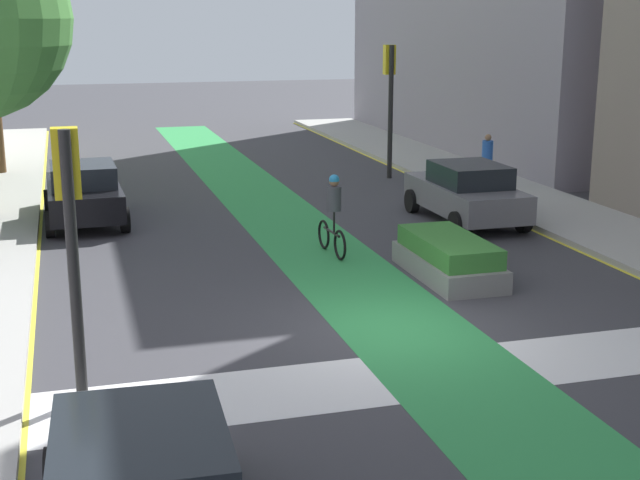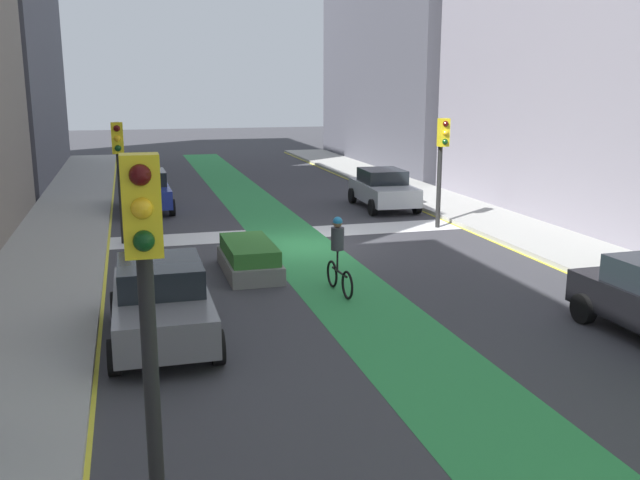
{
  "view_description": "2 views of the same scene",
  "coord_description": "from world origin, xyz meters",
  "px_view_note": "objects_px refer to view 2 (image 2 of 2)",
  "views": [
    {
      "loc": [
        -5.2,
        -13.55,
        5.24
      ],
      "look_at": [
        -0.41,
        3.07,
        0.87
      ],
      "focal_mm": 49.87,
      "sensor_mm": 36.0,
      "label": 1
    },
    {
      "loc": [
        5.2,
        20.57,
        4.96
      ],
      "look_at": [
        0.88,
        4.89,
        1.3
      ],
      "focal_mm": 39.1,
      "sensor_mm": 36.0,
      "label": 2
    }
  ],
  "objects_px": {
    "traffic_signal_near_right": "(119,159)",
    "car_blue_right_near": "(146,190)",
    "car_grey_right_far": "(161,301)",
    "median_planter": "(249,258)",
    "traffic_signal_near_left": "(442,151)",
    "cyclist_in_lane": "(338,253)",
    "traffic_signal_far_right": "(146,290)",
    "car_silver_left_near": "(383,189)"
  },
  "relations": [
    {
      "from": "car_grey_right_far",
      "to": "median_planter",
      "type": "bearing_deg",
      "value": -119.06
    },
    {
      "from": "car_grey_right_far",
      "to": "traffic_signal_near_left",
      "type": "bearing_deg",
      "value": -139.11
    },
    {
      "from": "traffic_signal_far_right",
      "to": "car_grey_right_far",
      "type": "distance_m",
      "value": 7.19
    },
    {
      "from": "car_grey_right_far",
      "to": "cyclist_in_lane",
      "type": "height_order",
      "value": "cyclist_in_lane"
    },
    {
      "from": "traffic_signal_far_right",
      "to": "car_grey_right_far",
      "type": "height_order",
      "value": "traffic_signal_far_right"
    },
    {
      "from": "traffic_signal_near_left",
      "to": "median_planter",
      "type": "height_order",
      "value": "traffic_signal_near_left"
    },
    {
      "from": "traffic_signal_near_left",
      "to": "car_blue_right_near",
      "type": "height_order",
      "value": "traffic_signal_near_left"
    },
    {
      "from": "car_blue_right_near",
      "to": "car_grey_right_far",
      "type": "relative_size",
      "value": 1.0
    },
    {
      "from": "median_planter",
      "to": "traffic_signal_far_right",
      "type": "bearing_deg",
      "value": 75.76
    },
    {
      "from": "traffic_signal_near_right",
      "to": "cyclist_in_lane",
      "type": "distance_m",
      "value": 8.61
    },
    {
      "from": "car_grey_right_far",
      "to": "car_silver_left_near",
      "type": "distance_m",
      "value": 16.04
    },
    {
      "from": "cyclist_in_lane",
      "to": "traffic_signal_far_right",
      "type": "bearing_deg",
      "value": 62.64
    },
    {
      "from": "traffic_signal_near_left",
      "to": "car_silver_left_near",
      "type": "distance_m",
      "value": 4.76
    },
    {
      "from": "traffic_signal_near_right",
      "to": "car_blue_right_near",
      "type": "xyz_separation_m",
      "value": [
        -0.88,
        -6.05,
        -1.89
      ]
    },
    {
      "from": "traffic_signal_far_right",
      "to": "car_grey_right_far",
      "type": "bearing_deg",
      "value": -93.12
    },
    {
      "from": "traffic_signal_near_left",
      "to": "car_silver_left_near",
      "type": "bearing_deg",
      "value": -83.62
    },
    {
      "from": "car_silver_left_near",
      "to": "median_planter",
      "type": "distance_m",
      "value": 10.95
    },
    {
      "from": "traffic_signal_near_right",
      "to": "car_silver_left_near",
      "type": "xyz_separation_m",
      "value": [
        -10.21,
        -3.99,
        -1.89
      ]
    },
    {
      "from": "traffic_signal_near_right",
      "to": "car_grey_right_far",
      "type": "height_order",
      "value": "traffic_signal_near_right"
    },
    {
      "from": "car_grey_right_far",
      "to": "car_silver_left_near",
      "type": "bearing_deg",
      "value": -126.15
    },
    {
      "from": "traffic_signal_near_left",
      "to": "cyclist_in_lane",
      "type": "distance_m",
      "value": 8.72
    },
    {
      "from": "car_silver_left_near",
      "to": "cyclist_in_lane",
      "type": "xyz_separation_m",
      "value": [
        5.17,
        10.76,
        0.17
      ]
    },
    {
      "from": "traffic_signal_near_left",
      "to": "cyclist_in_lane",
      "type": "relative_size",
      "value": 2.06
    },
    {
      "from": "car_blue_right_near",
      "to": "car_grey_right_far",
      "type": "bearing_deg",
      "value": 89.51
    },
    {
      "from": "traffic_signal_near_left",
      "to": "traffic_signal_far_right",
      "type": "height_order",
      "value": "traffic_signal_far_right"
    },
    {
      "from": "car_grey_right_far",
      "to": "cyclist_in_lane",
      "type": "xyz_separation_m",
      "value": [
        -4.29,
        -2.19,
        0.17
      ]
    },
    {
      "from": "car_silver_left_near",
      "to": "traffic_signal_near_right",
      "type": "bearing_deg",
      "value": 21.36
    },
    {
      "from": "traffic_signal_near_right",
      "to": "cyclist_in_lane",
      "type": "xyz_separation_m",
      "value": [
        -5.04,
        6.77,
        -1.72
      ]
    },
    {
      "from": "traffic_signal_near_right",
      "to": "car_blue_right_near",
      "type": "relative_size",
      "value": 0.9
    },
    {
      "from": "median_planter",
      "to": "traffic_signal_near_left",
      "type": "bearing_deg",
      "value": -151.09
    },
    {
      "from": "traffic_signal_near_left",
      "to": "cyclist_in_lane",
      "type": "height_order",
      "value": "traffic_signal_near_left"
    },
    {
      "from": "car_silver_left_near",
      "to": "car_blue_right_near",
      "type": "bearing_deg",
      "value": -12.45
    },
    {
      "from": "traffic_signal_near_right",
      "to": "car_grey_right_far",
      "type": "distance_m",
      "value": 9.18
    },
    {
      "from": "traffic_signal_far_right",
      "to": "car_silver_left_near",
      "type": "xyz_separation_m",
      "value": [
        -9.83,
        -19.77,
        -2.24
      ]
    },
    {
      "from": "traffic_signal_near_right",
      "to": "car_blue_right_near",
      "type": "bearing_deg",
      "value": -98.24
    },
    {
      "from": "cyclist_in_lane",
      "to": "median_planter",
      "type": "height_order",
      "value": "cyclist_in_lane"
    },
    {
      "from": "traffic_signal_near_right",
      "to": "traffic_signal_near_left",
      "type": "relative_size",
      "value": 1.0
    },
    {
      "from": "traffic_signal_near_left",
      "to": "car_grey_right_far",
      "type": "height_order",
      "value": "traffic_signal_near_left"
    },
    {
      "from": "car_silver_left_near",
      "to": "cyclist_in_lane",
      "type": "relative_size",
      "value": 2.3
    },
    {
      "from": "cyclist_in_lane",
      "to": "car_grey_right_far",
      "type": "bearing_deg",
      "value": 27.04
    },
    {
      "from": "traffic_signal_near_right",
      "to": "car_grey_right_far",
      "type": "bearing_deg",
      "value": 94.77
    },
    {
      "from": "traffic_signal_far_right",
      "to": "median_planter",
      "type": "distance_m",
      "value": 11.98
    }
  ]
}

